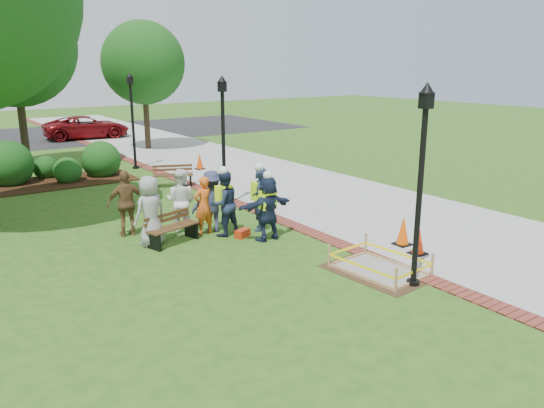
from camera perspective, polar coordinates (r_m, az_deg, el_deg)
ground at (r=13.13m, az=1.24°, el=-5.65°), size 100.00×100.00×0.00m
sidewalk at (r=23.84m, az=-3.36°, el=3.73°), size 6.00×60.00×0.02m
brick_edging at (r=22.33m, az=-10.46°, el=2.76°), size 0.50×60.00×0.03m
mulch_bed at (r=22.77m, az=-23.52°, el=2.01°), size 7.00×3.00×0.05m
parking_lot at (r=37.88m, az=-23.95°, el=6.62°), size 36.00×12.00×0.01m
wet_concrete_pad at (r=12.36m, az=11.47°, el=-6.13°), size 1.89×2.44×0.55m
bench_near at (r=14.21m, az=-10.60°, el=-3.21°), size 1.55×0.87×0.80m
bench_far at (r=20.79m, az=-10.58°, el=2.56°), size 1.59×1.04×0.82m
cone_front at (r=13.62m, az=15.47°, el=-3.83°), size 0.38×0.38×0.75m
cone_back at (r=14.18m, az=13.92°, el=-2.87°), size 0.41×0.41×0.80m
cone_far at (r=24.01m, az=-7.79°, el=4.58°), size 0.39×0.39×0.77m
toolbox at (r=14.53m, az=-3.21°, el=-3.16°), size 0.49×0.39×0.22m
lamp_near at (r=11.19m, az=15.75°, el=3.39°), size 0.28×0.28×4.26m
lamp_mid at (r=17.31m, az=-5.28°, el=7.76°), size 0.28×0.28×4.26m
lamp_far at (r=24.53m, az=-14.81°, el=9.41°), size 0.28×0.28×4.26m
tree_back at (r=25.87m, az=-26.04°, el=15.04°), size 5.18×5.18×7.93m
tree_right at (r=30.28m, az=-13.68°, el=14.52°), size 4.44×4.44×6.87m
shrub_b at (r=23.25m, az=-26.28°, el=1.89°), size 1.89×1.89×1.89m
shrub_c at (r=22.75m, az=-21.04°, el=2.19°), size 1.10×1.10×1.10m
shrub_d at (r=23.55m, az=-17.77°, el=2.88°), size 1.61×1.61×1.61m
shrub_e at (r=23.98m, az=-23.06°, el=2.60°), size 1.00×1.00×1.00m
casual_person_a at (r=14.01m, az=-12.96°, el=-0.75°), size 0.66×0.51×1.84m
casual_person_b at (r=14.70m, az=-7.35°, el=-0.17°), size 0.55×0.38×1.63m
casual_person_c at (r=14.94m, az=-9.74°, el=0.33°), size 0.66×0.68×1.81m
casual_person_d at (r=14.97m, az=-15.34°, el=0.06°), size 0.63×0.46×1.82m
casual_person_e at (r=14.89m, az=-6.48°, el=0.26°), size 0.64×0.52×1.74m
hivis_worker_a at (r=14.07m, az=-0.45°, el=-0.21°), size 0.56×0.36×1.90m
hivis_worker_b at (r=14.92m, az=-1.38°, el=0.73°), size 0.65×0.67×1.94m
hivis_worker_c at (r=14.50m, az=-5.19°, el=0.26°), size 0.60×0.41×1.94m
parked_car_c at (r=35.96m, az=-19.22°, el=6.68°), size 2.48×4.95×1.56m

